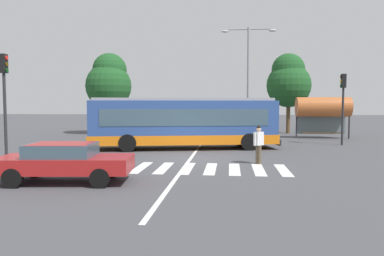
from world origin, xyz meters
name	(u,v)px	position (x,y,z in m)	size (l,w,h in m)	color
ground_plane	(192,159)	(0.00, 0.00, 0.00)	(160.00, 160.00, 0.00)	#47474C
city_transit_bus	(184,123)	(-0.92, 4.05, 1.59)	(11.45, 4.78, 3.06)	black
pedestrian_crossing_street	(259,143)	(3.12, -1.26, 0.97)	(0.47, 0.46, 1.72)	brown
foreground_sedan	(64,160)	(-3.79, -5.93, 0.77)	(4.67, 2.30, 1.35)	black
parked_car_champagne	(166,126)	(-3.93, 14.75, 0.77)	(1.95, 4.54, 1.35)	black
parked_car_red	(197,126)	(-1.15, 14.82, 0.77)	(2.14, 4.62, 1.35)	black
parked_car_teal	(228,126)	(1.65, 15.03, 0.77)	(1.92, 4.52, 1.35)	black
traffic_light_near_corner	(4,90)	(-8.92, -1.25, 3.38)	(0.33, 0.32, 5.07)	#28282B
traffic_light_far_corner	(343,97)	(9.18, 7.09, 3.13)	(0.33, 0.32, 4.67)	#28282B
bus_stop_shelter	(323,108)	(9.12, 11.98, 2.42)	(4.15, 1.54, 3.25)	#28282B
twin_arm_street_lamp	(248,70)	(3.23, 11.38, 5.35)	(4.25, 0.32, 8.67)	#939399
background_tree_left	(109,81)	(-9.07, 14.40, 4.75)	(4.09, 4.09, 7.30)	brown
background_tree_right	(289,81)	(7.20, 17.03, 4.86)	(4.07, 4.07, 7.40)	brown
crosswalk_painted_stripes	(199,168)	(0.55, -2.73, 0.00)	(7.36, 2.85, 0.01)	silver
lane_center_line	(194,153)	(-0.10, 2.00, 0.00)	(0.16, 24.00, 0.01)	silver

